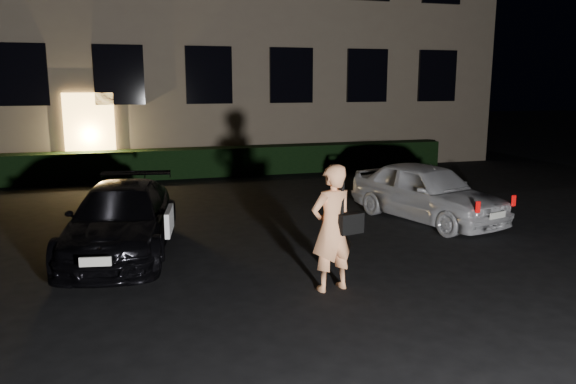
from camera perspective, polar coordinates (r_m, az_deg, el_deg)
name	(u,v)px	position (r m, az deg, el deg)	size (l,w,h in m)	color
ground	(347,305)	(7.37, 6.00, -11.34)	(80.00, 80.00, 0.00)	black
hedge	(213,162)	(17.15, -7.58, 3.06)	(15.00, 0.70, 0.85)	black
sedan	(121,220)	(9.72, -16.56, -2.70)	(2.23, 4.10, 1.13)	black
hatch	(427,192)	(11.82, 13.91, 0.03)	(2.33, 3.77, 1.20)	silver
man	(332,228)	(7.60, 4.53, -3.64)	(0.79, 0.55, 1.75)	#FFA66D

